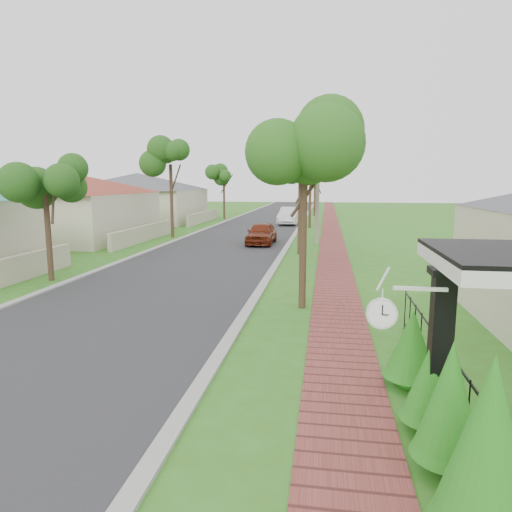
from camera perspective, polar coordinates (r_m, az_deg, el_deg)
The scene contains 16 objects.
ground at distance 9.01m, azimuth -10.96°, elevation -15.33°, with size 160.00×160.00×0.00m, color #366C19.
road at distance 28.55m, azimuth -3.13°, elevation 1.71°, with size 7.00×120.00×0.02m, color #28282B.
kerb_right at distance 28.03m, azimuth 4.19°, elevation 1.56°, with size 0.30×120.00×0.10m, color #9E9E99.
kerb_left at distance 29.52m, azimuth -10.09°, elevation 1.82°, with size 0.30×120.00×0.10m, color #9E9E99.
sidewalk at distance 27.94m, azimuth 9.51°, elevation 1.43°, with size 1.50×120.00×0.03m, color brown.
porch_post at distance 7.37m, azimuth 21.92°, elevation -12.09°, with size 0.48×0.48×2.52m.
picket_fence at distance 8.57m, azimuth 22.49°, elevation -13.32°, with size 0.03×8.02×1.00m.
street_trees at distance 35.02m, azimuth -0.65°, elevation 10.54°, with size 10.70×37.65×5.89m.
hedge_row at distance 6.79m, azimuth 22.36°, elevation -16.24°, with size 0.93×4.83×2.22m.
far_house_red at distance 32.97m, azimuth -24.11°, elevation 6.01°, with size 15.56×15.56×4.60m.
far_house_grey at distance 45.37m, azimuth -14.47°, elevation 7.17°, with size 15.56×15.56×4.60m.
parked_car_red at distance 27.59m, azimuth 0.69°, elevation 2.84°, with size 1.56×3.88×1.32m, color maroon.
parked_car_white at distance 40.72m, azimuth 4.24°, elevation 5.01°, with size 1.61×4.61×1.52m, color white.
near_tree at distance 13.36m, azimuth 6.10°, elevation 13.67°, with size 2.33×2.33×5.98m.
utility_pole at distance 27.70m, azimuth 7.72°, elevation 8.88°, with size 1.20×0.24×7.09m.
station_clock at distance 6.59m, azimuth 15.78°, elevation -6.69°, with size 1.06×0.13×0.61m.
Camera 1 is at (2.86, -7.69, 3.71)m, focal length 32.00 mm.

